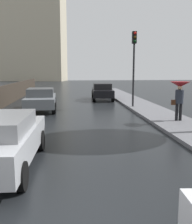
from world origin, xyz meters
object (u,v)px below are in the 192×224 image
Objects in this scene: traffic_light at (134,56)px; pedestrian_with_umbrella_near at (180,91)px; car_silver_far_ahead at (1,140)px; car_grey_mid_road at (41,99)px; car_black_near_kerb at (102,91)px.

pedestrian_with_umbrella_near is at bearing -78.66° from traffic_light.
traffic_light is (5.83, 9.90, 2.66)m from car_silver_far_ahead.
car_grey_mid_road is 0.89× the size of traffic_light.
pedestrian_with_umbrella_near is 5.35m from traffic_light.
car_grey_mid_road is at bearing -87.91° from car_silver_far_ahead.
car_grey_mid_road is 9.52m from car_silver_far_ahead.
pedestrian_with_umbrella_near is (6.87, -4.54, 0.83)m from car_grey_mid_road.
pedestrian_with_umbrella_near reaches higher than car_black_near_kerb.
pedestrian_with_umbrella_near reaches higher than car_silver_far_ahead.
car_silver_far_ahead is at bearing 87.94° from car_grey_mid_road.
traffic_light is at bearing -118.72° from car_silver_far_ahead.
car_black_near_kerb is 1.02× the size of car_silver_far_ahead.
car_grey_mid_road reaches higher than car_black_near_kerb.
car_grey_mid_road is 6.48m from traffic_light.
car_black_near_kerb is 1.02× the size of car_grey_mid_road.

